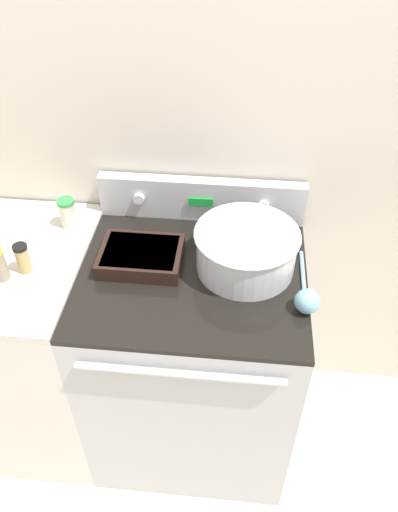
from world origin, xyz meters
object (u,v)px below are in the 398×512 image
Objects in this scene: mixing_bowl at (246,248)px; casserole_dish at (141,256)px; spice_jar_black_cap at (23,258)px; spice_jar_green_cap at (68,213)px; ladle at (307,299)px.

casserole_dish is at bearing -177.68° from mixing_bowl.
spice_jar_green_cap is at bearing 73.76° from spice_jar_black_cap.
casserole_dish is 0.90× the size of ladle.
casserole_dish is (-0.35, -0.01, -0.05)m from mixing_bowl.
spice_jar_green_cap is 1.05× the size of spice_jar_black_cap.
ladle reaches higher than casserole_dish.
spice_jar_black_cap is (-0.07, -0.25, -0.00)m from spice_jar_green_cap.
ladle is at bearing -4.03° from spice_jar_black_cap.
spice_jar_green_cap reaches higher than spice_jar_black_cap.
mixing_bowl is 1.14× the size of ladle.
spice_jar_green_cap is at bearing 166.99° from mixing_bowl.
mixing_bowl is 3.25× the size of spice_jar_black_cap.
spice_jar_green_cap is 0.26m from spice_jar_black_cap.
ladle is 2.86× the size of spice_jar_black_cap.
mixing_bowl is 0.67m from spice_jar_green_cap.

